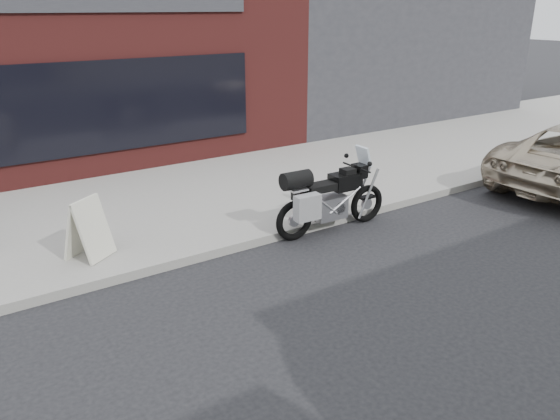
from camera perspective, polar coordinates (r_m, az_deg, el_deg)
name	(u,v)px	position (r m, az deg, el deg)	size (l,w,h in m)	color
ground	(429,381)	(6.34, 15.32, -16.87)	(120.00, 120.00, 0.00)	black
near_sidewalk	(169,197)	(11.51, -11.48, 1.35)	(44.00, 6.00, 0.15)	gray
neighbour_building	(335,28)	(22.15, 5.82, 18.43)	(10.00, 10.00, 6.00)	#29292E
motorcycle	(326,199)	(9.52, 4.85, 1.18)	(2.32, 0.75, 1.47)	black
sandwich_sign	(87,228)	(8.78, -19.49, -1.79)	(0.79, 0.77, 0.93)	beige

